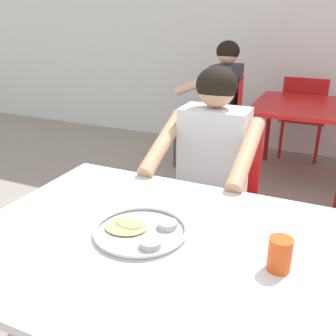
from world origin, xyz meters
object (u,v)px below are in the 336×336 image
object	(u,v)px
table_background_red	(304,113)
patron_background	(216,95)
thali_tray	(141,231)
drinking_cup	(280,253)
table_foreground	(148,254)
diner_foreground	(208,166)
chair_red_left	(228,119)
chair_foreground	(219,187)
chair_red_far	(304,112)

from	to	relation	value
table_background_red	patron_background	size ratio (longest dim) A/B	0.80
thali_tray	drinking_cup	xyz separation A→B (m)	(0.45, -0.01, 0.04)
table_foreground	table_background_red	xyz separation A→B (m)	(0.26, 2.41, -0.03)
diner_foreground	table_background_red	bearing A→B (deg)	79.73
table_foreground	diner_foreground	bearing A→B (deg)	93.26
table_background_red	chair_red_left	xyz separation A→B (m)	(-0.66, 0.00, -0.12)
chair_foreground	table_background_red	distance (m)	1.48
chair_foreground	chair_red_left	size ratio (longest dim) A/B	0.96
chair_red_left	chair_red_far	distance (m)	0.86
chair_foreground	thali_tray	bearing A→B (deg)	-89.24
diner_foreground	chair_red_left	distance (m)	1.72
table_foreground	chair_red_far	size ratio (longest dim) A/B	1.41
table_foreground	chair_foreground	size ratio (longest dim) A/B	1.42
table_foreground	diner_foreground	size ratio (longest dim) A/B	1.01
drinking_cup	table_foreground	bearing A→B (deg)	-179.19
chair_red_left	patron_background	distance (m)	0.25
chair_foreground	table_background_red	size ratio (longest dim) A/B	0.88
chair_red_far	thali_tray	bearing A→B (deg)	-94.50
diner_foreground	table_background_red	size ratio (longest dim) A/B	1.24
thali_tray	patron_background	bearing A→B (deg)	101.75
drinking_cup	chair_red_left	size ratio (longest dim) A/B	0.12
drinking_cup	chair_foreground	world-z (taller)	chair_foreground
table_background_red	chair_red_far	size ratio (longest dim) A/B	1.13
patron_background	chair_red_left	bearing A→B (deg)	-1.57
table_foreground	patron_background	world-z (taller)	patron_background
chair_red_left	patron_background	world-z (taller)	patron_background
chair_red_far	table_foreground	bearing A→B (deg)	-93.87
thali_tray	patron_background	size ratio (longest dim) A/B	0.27
thali_tray	table_foreground	bearing A→B (deg)	-21.07
chair_foreground	table_background_red	bearing A→B (deg)	78.11
chair_foreground	patron_background	bearing A→B (deg)	108.59
drinking_cup	chair_red_far	world-z (taller)	chair_red_far
chair_red_far	patron_background	xyz separation A→B (m)	(-0.74, -0.61, 0.23)
drinking_cup	diner_foreground	bearing A→B (deg)	122.10
chair_red_left	patron_background	xyz separation A→B (m)	(-0.13, 0.00, 0.21)
diner_foreground	drinking_cup	bearing A→B (deg)	-57.90
chair_foreground	chair_red_far	bearing A→B (deg)	83.09
chair_red_left	patron_background	bearing A→B (deg)	178.43
chair_foreground	diner_foreground	size ratio (longest dim) A/B	0.71
thali_tray	chair_red_far	world-z (taller)	chair_red_far
chair_red_far	table_background_red	bearing A→B (deg)	-85.01
drinking_cup	chair_red_far	size ratio (longest dim) A/B	0.12
table_foreground	chair_red_left	distance (m)	2.45
drinking_cup	chair_red_far	distance (m)	3.04
thali_tray	chair_red_far	distance (m)	3.04
thali_tray	table_background_red	distance (m)	2.42
chair_foreground	patron_background	world-z (taller)	patron_background
thali_tray	chair_red_left	world-z (taller)	chair_red_left
thali_tray	drinking_cup	world-z (taller)	drinking_cup
table_background_red	chair_red_left	size ratio (longest dim) A/B	1.09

